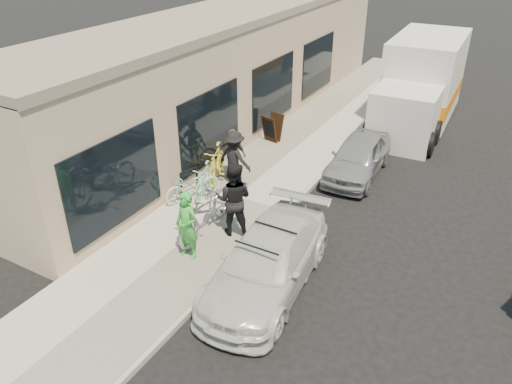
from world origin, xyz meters
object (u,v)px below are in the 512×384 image
at_px(sandwich_board, 272,128).
at_px(cruiser_bike_a, 205,179).
at_px(sedan_white, 267,262).
at_px(sedan_silver, 358,157).
at_px(bike_rack, 189,180).
at_px(woman_rider, 187,226).
at_px(man_standing, 234,199).
at_px(cruiser_bike_b, 193,186).
at_px(bystander_b, 232,153).
at_px(bystander_a, 234,158).
at_px(tandem_bike, 206,210).
at_px(moving_truck, 420,86).
at_px(cruiser_bike_c, 217,164).

xyz_separation_m(sandwich_board, cruiser_bike_a, (0.11, -4.25, -0.03)).
bearing_deg(sedan_white, sedan_silver, 85.29).
bearing_deg(sedan_silver, bike_rack, -135.15).
relative_size(woman_rider, man_standing, 0.87).
xyz_separation_m(woman_rider, cruiser_bike_b, (-1.44, 2.19, -0.40)).
bearing_deg(sedan_white, cruiser_bike_b, 143.40).
bearing_deg(bystander_b, sedan_silver, 35.34).
bearing_deg(bystander_b, cruiser_bike_b, -96.80).
xyz_separation_m(man_standing, bystander_a, (-1.32, 2.18, -0.12)).
height_order(cruiser_bike_a, cruiser_bike_b, cruiser_bike_a).
bearing_deg(woman_rider, sandwich_board, 109.07).
height_order(bike_rack, man_standing, man_standing).
bearing_deg(tandem_bike, bystander_a, 100.64).
bearing_deg(sandwich_board, bike_rack, -78.41).
height_order(bike_rack, sedan_silver, sedan_silver).
relative_size(moving_truck, tandem_bike, 2.75).
bearing_deg(bystander_b, tandem_bike, -70.49).
bearing_deg(bike_rack, woman_rider, -54.47).
relative_size(woman_rider, cruiser_bike_b, 1.00).
distance_m(moving_truck, man_standing, 10.51).
distance_m(cruiser_bike_b, cruiser_bike_c, 1.29).
xyz_separation_m(sedan_white, cruiser_bike_b, (-3.43, 2.07, -0.05)).
height_order(bike_rack, sandwich_board, sandwich_board).
distance_m(woman_rider, bystander_a, 3.66).
bearing_deg(sedan_white, woman_rider, 178.09).
xyz_separation_m(sandwich_board, bystander_b, (0.23, -2.96, 0.28)).
xyz_separation_m(sandwich_board, cruiser_bike_b, (0.02, -4.70, -0.05)).
relative_size(sedan_silver, cruiser_bike_c, 1.97).
bearing_deg(bystander_a, woman_rider, 110.11).
distance_m(man_standing, cruiser_bike_c, 2.88).
bearing_deg(sandwich_board, woman_rider, -64.50).
bearing_deg(sandwich_board, bystander_a, -67.33).
relative_size(bike_rack, cruiser_bike_a, 0.57).
bearing_deg(tandem_bike, bystander_b, 104.31).
height_order(cruiser_bike_c, bystander_b, bystander_b).
bearing_deg(sedan_silver, moving_truck, 82.34).
bearing_deg(moving_truck, bystander_a, -114.23).
bearing_deg(bike_rack, cruiser_bike_c, 84.96).
distance_m(sedan_white, cruiser_bike_a, 4.18).
bearing_deg(cruiser_bike_a, moving_truck, 53.37).
bearing_deg(sedan_silver, man_standing, -110.39).
xyz_separation_m(woman_rider, man_standing, (0.40, 1.36, 0.12)).
bearing_deg(sandwich_board, sedan_white, -49.46).
bearing_deg(moving_truck, cruiser_bike_b, -114.12).
bearing_deg(cruiser_bike_a, bystander_a, 50.08).
relative_size(man_standing, bystander_b, 1.25).
relative_size(cruiser_bike_a, cruiser_bike_c, 0.83).
relative_size(bike_rack, sedan_white, 0.19).
bearing_deg(cruiser_bike_b, bystander_a, 95.45).
height_order(bike_rack, moving_truck, moving_truck).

